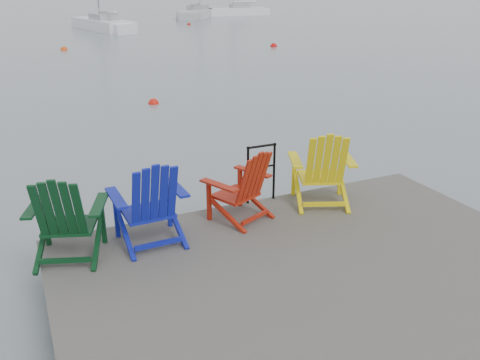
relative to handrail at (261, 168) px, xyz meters
name	(u,v)px	position (x,y,z in m)	size (l,w,h in m)	color
ground	(336,323)	(-0.25, -2.45, -1.04)	(400.00, 400.00, 0.00)	slate
dock	(338,297)	(-0.25, -2.45, -0.69)	(6.00, 5.00, 1.40)	#312F2C
handrail	(261,168)	(0.00, 0.00, 0.00)	(0.48, 0.04, 0.90)	black
chair_green	(65,216)	(-2.89, -0.60, 0.03)	(1.07, 1.02, 1.12)	black
chair_blue	(150,202)	(-1.87, -0.64, 0.04)	(0.93, 0.87, 1.15)	#0E199A
chair_red	(243,185)	(-0.52, -0.47, -0.02)	(1.01, 0.97, 1.04)	#9E1B0B
chair_yellow	(323,168)	(0.77, -0.49, 0.05)	(1.13, 1.08, 1.17)	yellow
sailboat_near	(103,25)	(3.99, 35.74, -0.69)	(3.72, 8.52, 11.43)	white
sailboat_mid	(199,13)	(16.06, 46.93, -0.69)	(7.27, 9.61, 13.26)	silver
sailboat_far	(237,12)	(20.61, 47.17, -0.69)	(6.74, 1.80, 9.51)	white
buoy_a	(154,104)	(0.80, 9.23, -1.04)	(0.33, 0.33, 0.33)	red
buoy_b	(64,50)	(-0.24, 24.21, -1.04)	(0.39, 0.39, 0.39)	#F1490E
buoy_c	(274,47)	(11.21, 20.77, -1.04)	(0.40, 0.40, 0.40)	red
buoy_d	(189,25)	(11.72, 37.55, -1.04)	(0.33, 0.33, 0.33)	red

